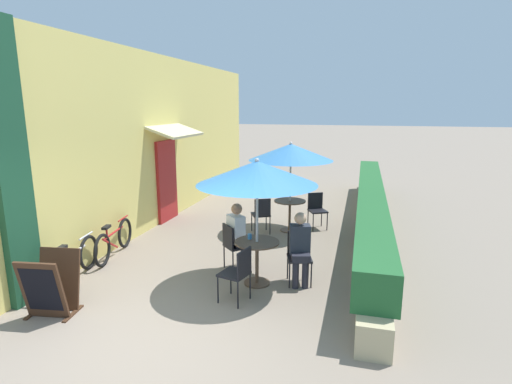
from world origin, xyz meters
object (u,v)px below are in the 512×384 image
(seated_patron_near_left, at_px, (239,233))
(cafe_chair_mid_left, at_px, (317,208))
(coffee_cup_near, at_px, (250,236))
(bicycle_second, at_px, (114,240))
(cafe_chair_near_left, at_px, (233,243))
(menu_board, at_px, (51,285))
(cafe_chair_near_right, at_px, (238,271))
(patio_umbrella_mid, at_px, (291,152))
(patio_table_near, at_px, (257,254))
(bicycle_leaning, at_px, (73,263))
(patio_table_mid, at_px, (290,209))
(cafe_chair_mid_right, at_px, (261,213))
(cafe_chair_near_back, at_px, (299,253))
(patio_umbrella_near, at_px, (257,173))
(seated_patron_near_back, at_px, (300,246))

(seated_patron_near_left, xyz_separation_m, cafe_chair_mid_left, (1.09, 2.91, -0.17))
(coffee_cup_near, relative_size, bicycle_second, 0.05)
(cafe_chair_near_left, height_order, menu_board, menu_board)
(cafe_chair_near_right, height_order, patio_umbrella_mid, patio_umbrella_mid)
(patio_table_near, bearing_deg, bicycle_leaning, -166.82)
(bicycle_leaning, bearing_deg, menu_board, -74.67)
(patio_table_mid, relative_size, cafe_chair_mid_left, 0.87)
(coffee_cup_near, relative_size, patio_table_mid, 0.12)
(seated_patron_near_left, bearing_deg, cafe_chair_mid_right, 137.35)
(cafe_chair_near_right, xyz_separation_m, cafe_chair_mid_right, (-0.48, 3.35, 0.00))
(cafe_chair_near_right, height_order, menu_board, menu_board)
(cafe_chair_near_right, bearing_deg, bicycle_leaning, 104.68)
(cafe_chair_near_left, relative_size, cafe_chair_near_right, 1.00)
(bicycle_leaning, xyz_separation_m, menu_board, (0.47, -1.01, 0.11))
(cafe_chair_near_back, relative_size, cafe_chair_mid_left, 1.00)
(patio_umbrella_mid, bearing_deg, cafe_chair_mid_left, 33.94)
(cafe_chair_near_left, distance_m, bicycle_leaning, 2.78)
(patio_umbrella_near, distance_m, cafe_chair_near_left, 1.57)
(cafe_chair_near_left, distance_m, cafe_chair_mid_left, 3.21)
(patio_table_near, height_order, cafe_chair_mid_right, cafe_chair_mid_right)
(patio_table_near, height_order, menu_board, menu_board)
(seated_patron_near_back, relative_size, cafe_chair_mid_left, 1.44)
(patio_umbrella_mid, xyz_separation_m, bicycle_leaning, (-3.08, -3.76, -1.57))
(patio_table_near, relative_size, seated_patron_near_back, 0.60)
(seated_patron_near_left, distance_m, cafe_chair_mid_right, 2.12)
(patio_umbrella_mid, distance_m, cafe_chair_mid_left, 1.57)
(cafe_chair_near_back, bearing_deg, coffee_cup_near, -3.60)
(patio_umbrella_near, xyz_separation_m, cafe_chair_mid_right, (-0.59, 2.64, -1.39))
(bicycle_leaning, relative_size, menu_board, 1.85)
(seated_patron_near_left, distance_m, coffee_cup_near, 0.56)
(patio_table_near, relative_size, cafe_chair_mid_left, 0.87)
(patio_table_near, height_order, coffee_cup_near, coffee_cup_near)
(seated_patron_near_left, relative_size, menu_board, 1.38)
(cafe_chair_near_left, xyz_separation_m, patio_umbrella_mid, (0.57, 2.59, 1.39))
(seated_patron_near_left, bearing_deg, bicycle_second, -134.42)
(cafe_chair_near_right, xyz_separation_m, bicycle_second, (-2.98, 1.19, -0.18))
(cafe_chair_near_right, bearing_deg, cafe_chair_mid_right, 22.75)
(seated_patron_near_back, xyz_separation_m, bicycle_second, (-3.78, 0.32, -0.35))
(cafe_chair_near_right, bearing_deg, patio_umbrella_mid, 12.80)
(patio_table_mid, height_order, bicycle_leaning, patio_table_mid)
(cafe_chair_mid_left, relative_size, menu_board, 0.96)
(cafe_chair_near_back, distance_m, menu_board, 3.84)
(patio_umbrella_near, height_order, cafe_chair_mid_left, patio_umbrella_near)
(seated_patron_near_left, xyz_separation_m, bicycle_leaning, (-2.59, -1.25, -0.35))
(seated_patron_near_back, height_order, patio_table_mid, seated_patron_near_back)
(seated_patron_near_back, distance_m, patio_table_mid, 2.97)
(seated_patron_near_back, height_order, menu_board, seated_patron_near_back)
(cafe_chair_near_back, relative_size, patio_table_mid, 1.16)
(patio_table_near, xyz_separation_m, cafe_chair_near_back, (0.67, 0.26, -0.02))
(bicycle_leaning, bearing_deg, patio_table_mid, 40.99)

